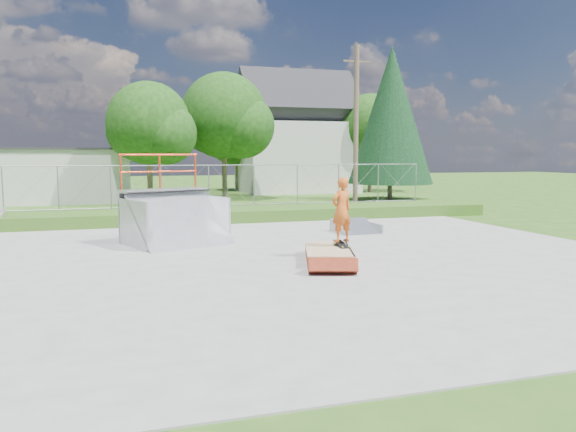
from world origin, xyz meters
name	(u,v)px	position (x,y,z in m)	size (l,w,h in m)	color
ground	(276,263)	(0.00, 0.00, 0.00)	(120.00, 120.00, 0.00)	#275518
concrete_pad	(276,262)	(0.00, 0.00, 0.02)	(20.00, 16.00, 0.04)	gray
grass_berm	(213,215)	(0.00, 9.50, 0.25)	(24.00, 3.00, 0.50)	#275518
grind_box	(328,255)	(1.32, -0.20, 0.17)	(1.78, 2.56, 0.35)	maroon
quarter_pipe	(177,200)	(-2.07, 3.65, 1.38)	(2.75, 2.33, 2.75)	#B0B4B9
flat_bank_ramp	(356,227)	(4.17, 4.40, 0.21)	(1.38, 1.48, 0.42)	#B0B4B9
skateboard	(341,245)	(1.77, 0.01, 0.39)	(0.22, 0.80, 0.02)	black
skater	(342,213)	(1.77, 0.01, 1.23)	(0.62, 0.40, 1.69)	orange
chain_link_fence	(209,186)	(0.00, 10.50, 1.40)	(20.00, 0.06, 1.80)	gray
utility_building_flat	(40,176)	(-8.00, 22.00, 1.50)	(10.00, 6.00, 3.00)	beige
gable_house	(296,139)	(9.00, 26.00, 3.84)	(8.40, 6.08, 8.94)	beige
utility_pole	(356,128)	(7.50, 12.00, 4.00)	(0.24, 0.24, 8.00)	brown
tree_left_near	(154,126)	(-1.75, 17.83, 4.24)	(4.76, 4.48, 6.65)	brown
tree_center	(229,119)	(2.78, 19.81, 4.85)	(5.44, 5.12, 7.60)	brown
tree_right_far	(375,129)	(14.27, 23.82, 4.54)	(5.10, 4.80, 7.12)	brown
tree_back_mid	(240,142)	(5.21, 27.86, 3.63)	(4.08, 3.84, 5.70)	brown
conifer_tree	(391,115)	(12.00, 17.00, 5.05)	(5.04, 5.04, 9.10)	brown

